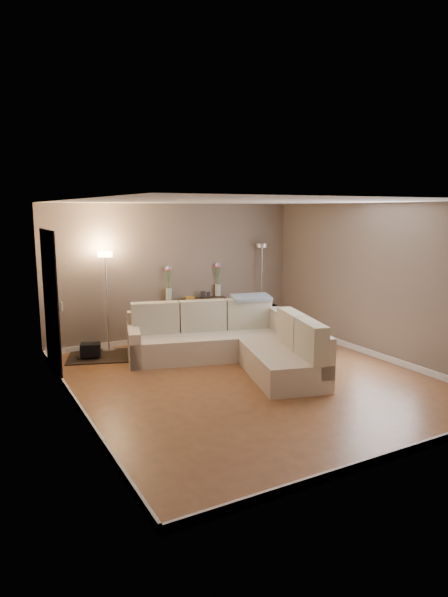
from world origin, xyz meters
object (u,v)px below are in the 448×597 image
console_table (191,316)px  floor_lamp_unlit (262,269)px  sectional_sofa (234,342)px  floor_lamp_lit (106,282)px

console_table → floor_lamp_unlit: bearing=-3.8°
sectional_sofa → floor_lamp_lit: (-1.62, 1.66, 0.89)m
floor_lamp_lit → floor_lamp_unlit: bearing=0.7°
sectional_sofa → floor_lamp_lit: bearing=134.4°
console_table → sectional_sofa: bearing=-91.7°
floor_lamp_lit → console_table: bearing=5.0°
console_table → floor_lamp_lit: bearing=-175.0°
floor_lamp_lit → floor_lamp_unlit: 3.25m
sectional_sofa → floor_lamp_lit: 2.48m
sectional_sofa → floor_lamp_unlit: size_ratio=1.77×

